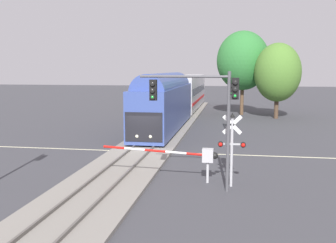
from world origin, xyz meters
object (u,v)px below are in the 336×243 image
at_px(crossing_signal_mast, 232,142).
at_px(traffic_signal_near_right, 203,101).
at_px(oak_far_right, 278,72).
at_px(commuter_train, 179,95).
at_px(traffic_signal_far_side, 230,98).
at_px(elm_centre_background, 243,61).
at_px(crossing_gate_near, 194,155).

height_order(crossing_signal_mast, traffic_signal_near_right, traffic_signal_near_right).
bearing_deg(oak_far_right, commuter_train, -171.49).
xyz_separation_m(traffic_signal_far_side, elm_centre_background, (1.44, 15.02, 3.66)).
bearing_deg(crossing_signal_mast, oak_far_right, 79.66).
bearing_deg(oak_far_right, crossing_gate_near, -104.26).
bearing_deg(traffic_signal_far_side, elm_centre_background, 84.54).
distance_m(elm_centre_background, oak_far_right, 5.28).
bearing_deg(traffic_signal_near_right, traffic_signal_far_side, 86.23).
relative_size(commuter_train, crossing_gate_near, 6.61).
relative_size(crossing_signal_mast, elm_centre_background, 0.35).
height_order(crossing_gate_near, traffic_signal_far_side, traffic_signal_far_side).
bearing_deg(elm_centre_background, commuter_train, -146.87).
relative_size(crossing_gate_near, traffic_signal_far_side, 1.27).
bearing_deg(elm_centre_background, traffic_signal_near_right, -94.56).
distance_m(traffic_signal_far_side, elm_centre_background, 15.53).
bearing_deg(traffic_signal_near_right, elm_centre_background, 85.44).
height_order(commuter_train, oak_far_right, oak_far_right).
distance_m(crossing_gate_near, traffic_signal_near_right, 3.25).
relative_size(commuter_train, oak_far_right, 4.55).
relative_size(commuter_train, traffic_signal_near_right, 7.04).
height_order(elm_centre_background, oak_far_right, elm_centre_background).
distance_m(crossing_gate_near, traffic_signal_far_side, 16.21).
distance_m(traffic_signal_near_right, traffic_signal_far_side, 17.43).
bearing_deg(commuter_train, traffic_signal_near_right, -79.87).
xyz_separation_m(traffic_signal_far_side, oak_far_right, (5.40, 11.85, 2.21)).
height_order(commuter_train, traffic_signal_near_right, traffic_signal_near_right).
height_order(commuter_train, crossing_gate_near, commuter_train).
bearing_deg(traffic_signal_far_side, crossing_signal_mast, -89.19).
relative_size(crossing_gate_near, elm_centre_background, 0.58).
xyz_separation_m(elm_centre_background, oak_far_right, (3.97, -3.18, -1.45)).
bearing_deg(traffic_signal_near_right, crossing_signal_mast, 32.42).
bearing_deg(crossing_gate_near, crossing_signal_mast, -13.49).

